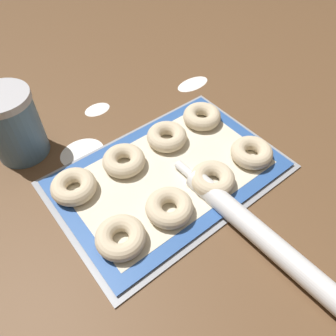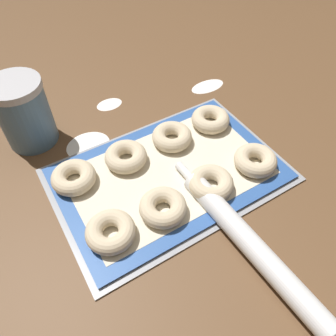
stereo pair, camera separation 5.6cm
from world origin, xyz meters
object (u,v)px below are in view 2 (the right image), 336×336
object	(u,v)px
baking_tray	(168,175)
flour_canister	(24,113)
bagel_front_far_right	(255,160)
bagel_front_far_left	(111,232)
bagel_front_mid_left	(163,207)
bagel_back_mid_left	(126,157)
rolling_pin	(251,245)
bagel_front_mid_right	(211,183)
bagel_back_far_right	(210,119)
bagel_back_far_left	(74,177)
bagel_back_mid_right	(172,137)

from	to	relation	value
baking_tray	flour_canister	bearing A→B (deg)	128.55
baking_tray	bagel_front_far_right	bearing A→B (deg)	-24.80
baking_tray	bagel_front_far_left	distance (m)	0.19
baking_tray	bagel_front_mid_left	world-z (taller)	bagel_front_mid_left
bagel_back_mid_left	rolling_pin	distance (m)	0.32
bagel_front_far_left	bagel_front_mid_right	xyz separation A→B (m)	(0.22, -0.01, 0.00)
bagel_front_mid_left	bagel_front_mid_right	bearing A→B (deg)	-0.43
bagel_front_mid_right	flour_canister	world-z (taller)	flour_canister
bagel_front_mid_right	rolling_pin	xyz separation A→B (m)	(-0.02, -0.15, -0.01)
bagel_front_far_left	bagel_back_far_right	xyz separation A→B (m)	(0.34, 0.16, 0.00)
bagel_back_mid_left	bagel_back_far_left	bearing A→B (deg)	178.00
bagel_front_far_right	rolling_pin	xyz separation A→B (m)	(-0.14, -0.15, -0.01)
bagel_back_mid_left	bagel_back_far_right	distance (m)	0.23
bagel_front_far_left	bagel_front_mid_right	distance (m)	0.22
bagel_back_mid_left	rolling_pin	world-z (taller)	bagel_back_mid_left
flour_canister	rolling_pin	bearing A→B (deg)	-63.36
bagel_front_far_left	rolling_pin	world-z (taller)	bagel_front_far_left
bagel_back_far_left	bagel_back_mid_left	bearing A→B (deg)	-2.00
flour_canister	baking_tray	bearing A→B (deg)	-51.45
bagel_front_mid_right	bagel_back_far_right	bearing A→B (deg)	53.94
bagel_back_mid_right	rolling_pin	distance (m)	0.31
bagel_back_far_right	rolling_pin	distance (m)	0.34
baking_tray	bagel_back_mid_right	distance (m)	0.10
baking_tray	rolling_pin	xyz separation A→B (m)	(0.03, -0.23, 0.02)
bagel_back_mid_left	bagel_back_mid_right	size ratio (longest dim) A/B	1.00
bagel_front_mid_left	bagel_back_far_left	bearing A→B (deg)	126.79
bagel_front_mid_left	bagel_front_mid_right	size ratio (longest dim) A/B	1.00
bagel_front_mid_right	bagel_back_far_left	distance (m)	0.28
bagel_front_far_left	bagel_front_mid_left	size ratio (longest dim) A/B	1.00
bagel_back_mid_right	bagel_back_far_right	bearing A→B (deg)	1.21
bagel_front_mid_left	bagel_back_far_right	xyz separation A→B (m)	(0.23, 0.16, 0.00)
bagel_front_mid_right	flour_canister	bearing A→B (deg)	127.42
bagel_front_mid_left	bagel_back_mid_left	bearing A→B (deg)	90.45
bagel_front_far_right	bagel_back_mid_left	size ratio (longest dim) A/B	1.00
bagel_back_far_right	rolling_pin	bearing A→B (deg)	-113.78
bagel_back_mid_left	bagel_back_far_right	xyz separation A→B (m)	(0.23, 0.00, 0.00)
bagel_front_far_left	rolling_pin	distance (m)	0.25
bagel_back_far_left	rolling_pin	world-z (taller)	bagel_back_far_left
bagel_back_far_left	bagel_back_far_right	xyz separation A→B (m)	(0.35, -0.00, 0.00)
bagel_back_far_right	bagel_front_far_right	bearing A→B (deg)	-88.80
bagel_front_far_left	bagel_front_mid_left	world-z (taller)	same
bagel_front_mid_left	bagel_back_far_right	distance (m)	0.28
bagel_front_mid_right	bagel_front_far_right	size ratio (longest dim) A/B	1.00
bagel_front_mid_left	bagel_back_far_right	size ratio (longest dim) A/B	1.00
bagel_front_mid_right	bagel_front_far_right	distance (m)	0.12
bagel_back_far_left	bagel_back_mid_left	size ratio (longest dim) A/B	1.00
baking_tray	rolling_pin	distance (m)	0.23
bagel_front_far_left	bagel_front_mid_right	bearing A→B (deg)	-1.33
bagel_back_far_left	bagel_back_mid_right	size ratio (longest dim) A/B	1.00
bagel_front_mid_right	bagel_back_far_right	distance (m)	0.20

